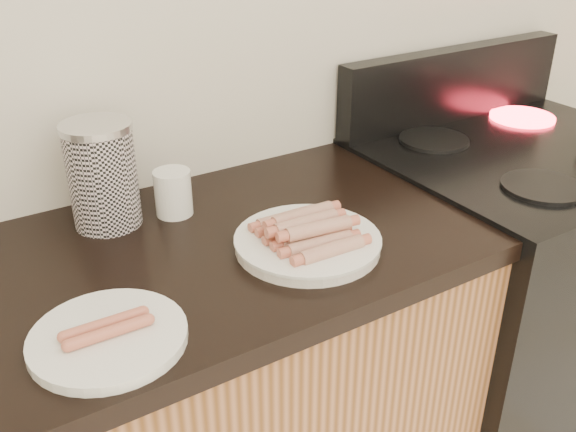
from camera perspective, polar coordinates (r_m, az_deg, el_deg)
stove at (r=1.94m, az=18.55°, el=-6.94°), size 0.76×0.65×0.91m
stove_panel at (r=1.88m, az=14.50°, el=11.29°), size 0.76×0.06×0.20m
burner_near_left at (r=1.52m, az=21.70°, el=2.42°), size 0.18×0.18×0.01m
burner_far_left at (r=1.72m, az=12.84°, el=6.61°), size 0.18×0.18×0.01m
burner_far_right at (r=1.96m, az=20.09°, el=8.26°), size 0.18×0.18×0.01m
main_plate at (r=1.20m, az=1.75°, el=-2.50°), size 0.34×0.34×0.02m
side_plate at (r=1.01m, az=-15.68°, el=-10.37°), size 0.29×0.29×0.02m
hotdog_pile at (r=1.19m, az=1.77°, el=-1.24°), size 0.13×0.18×0.05m
plain_sausages at (r=1.00m, az=-15.81°, el=-9.56°), size 0.12×0.04×0.02m
canister at (r=1.30m, az=-16.17°, el=3.54°), size 0.14×0.14×0.21m
mug at (r=1.33m, az=-10.17°, el=2.04°), size 0.09×0.09×0.10m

